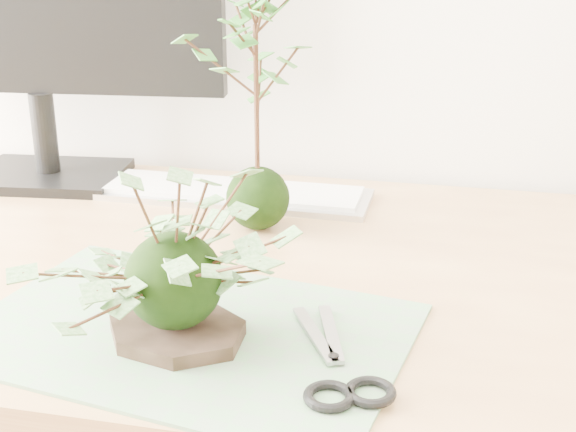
{
  "coord_description": "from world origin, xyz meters",
  "views": [
    {
      "loc": [
        0.17,
        0.35,
        1.15
      ],
      "look_at": [
        0.0,
        1.14,
        0.84
      ],
      "focal_mm": 50.0,
      "sensor_mm": 36.0,
      "label": 1
    }
  ],
  "objects_px": {
    "desk": "(241,323)",
    "maple_kokedama": "(256,42)",
    "keyboard": "(233,193)",
    "ivy_kokedama": "(171,237)"
  },
  "relations": [
    {
      "from": "desk",
      "to": "ivy_kokedama",
      "type": "bearing_deg",
      "value": -91.95
    },
    {
      "from": "ivy_kokedama",
      "to": "maple_kokedama",
      "type": "height_order",
      "value": "maple_kokedama"
    },
    {
      "from": "desk",
      "to": "keyboard",
      "type": "xyz_separation_m",
      "value": [
        -0.07,
        0.22,
        0.1
      ]
    },
    {
      "from": "desk",
      "to": "maple_kokedama",
      "type": "distance_m",
      "value": 0.36
    },
    {
      "from": "maple_kokedama",
      "to": "keyboard",
      "type": "bearing_deg",
      "value": 121.04
    },
    {
      "from": "keyboard",
      "to": "ivy_kokedama",
      "type": "bearing_deg",
      "value": -80.71
    },
    {
      "from": "ivy_kokedama",
      "to": "keyboard",
      "type": "bearing_deg",
      "value": 98.54
    },
    {
      "from": "desk",
      "to": "maple_kokedama",
      "type": "height_order",
      "value": "maple_kokedama"
    },
    {
      "from": "maple_kokedama",
      "to": "keyboard",
      "type": "relative_size",
      "value": 0.87
    },
    {
      "from": "maple_kokedama",
      "to": "desk",
      "type": "bearing_deg",
      "value": -87.95
    }
  ]
}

